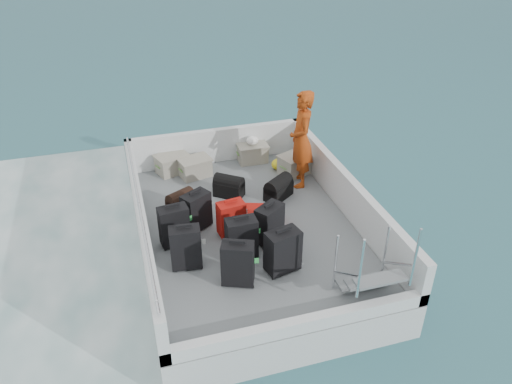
{
  "coord_description": "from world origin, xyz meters",
  "views": [
    {
      "loc": [
        -1.84,
        -6.59,
        5.44
      ],
      "look_at": [
        0.24,
        0.39,
        1.0
      ],
      "focal_mm": 35.0,
      "sensor_mm": 36.0,
      "label": 1
    }
  ],
  "objects_px": {
    "suitcase_4": "(242,239)",
    "crate_0": "(172,164)",
    "suitcase_6": "(283,252)",
    "crate_1": "(195,168)",
    "suitcase_1": "(174,226)",
    "suitcase_2": "(196,211)",
    "suitcase_8": "(257,217)",
    "suitcase_3": "(238,264)",
    "crate_3": "(296,165)",
    "crate_2": "(252,153)",
    "suitcase_7": "(269,224)",
    "passenger": "(301,140)",
    "suitcase_5": "(231,219)",
    "suitcase_0": "(186,248)"
  },
  "relations": [
    {
      "from": "suitcase_0",
      "to": "suitcase_1",
      "type": "height_order",
      "value": "suitcase_0"
    },
    {
      "from": "suitcase_4",
      "to": "passenger",
      "type": "height_order",
      "value": "passenger"
    },
    {
      "from": "suitcase_0",
      "to": "suitcase_7",
      "type": "height_order",
      "value": "suitcase_0"
    },
    {
      "from": "suitcase_3",
      "to": "suitcase_7",
      "type": "xyz_separation_m",
      "value": [
        0.73,
        0.83,
        -0.02
      ]
    },
    {
      "from": "suitcase_2",
      "to": "crate_3",
      "type": "distance_m",
      "value": 2.56
    },
    {
      "from": "suitcase_1",
      "to": "passenger",
      "type": "distance_m",
      "value": 2.89
    },
    {
      "from": "suitcase_3",
      "to": "crate_3",
      "type": "relative_size",
      "value": 1.12
    },
    {
      "from": "suitcase_7",
      "to": "suitcase_8",
      "type": "distance_m",
      "value": 0.54
    },
    {
      "from": "crate_2",
      "to": "suitcase_0",
      "type": "bearing_deg",
      "value": -122.29
    },
    {
      "from": "suitcase_8",
      "to": "suitcase_3",
      "type": "bearing_deg",
      "value": 171.7
    },
    {
      "from": "passenger",
      "to": "suitcase_4",
      "type": "bearing_deg",
      "value": -31.83
    },
    {
      "from": "suitcase_6",
      "to": "crate_3",
      "type": "distance_m",
      "value": 2.97
    },
    {
      "from": "crate_2",
      "to": "crate_3",
      "type": "xyz_separation_m",
      "value": [
        0.67,
        -0.73,
        0.01
      ]
    },
    {
      "from": "suitcase_5",
      "to": "crate_1",
      "type": "xyz_separation_m",
      "value": [
        -0.2,
        2.08,
        -0.13
      ]
    },
    {
      "from": "suitcase_4",
      "to": "suitcase_8",
      "type": "relative_size",
      "value": 0.99
    },
    {
      "from": "suitcase_2",
      "to": "crate_0",
      "type": "height_order",
      "value": "suitcase_2"
    },
    {
      "from": "suitcase_4",
      "to": "crate_0",
      "type": "distance_m",
      "value": 3.04
    },
    {
      "from": "suitcase_4",
      "to": "crate_3",
      "type": "relative_size",
      "value": 1.11
    },
    {
      "from": "suitcase_2",
      "to": "suitcase_5",
      "type": "distance_m",
      "value": 0.6
    },
    {
      "from": "crate_0",
      "to": "crate_1",
      "type": "xyz_separation_m",
      "value": [
        0.41,
        -0.28,
        -0.0
      ]
    },
    {
      "from": "suitcase_6",
      "to": "crate_3",
      "type": "bearing_deg",
      "value": 52.17
    },
    {
      "from": "crate_3",
      "to": "suitcase_2",
      "type": "bearing_deg",
      "value": -149.81
    },
    {
      "from": "crate_1",
      "to": "suitcase_8",
      "type": "bearing_deg",
      "value": -70.2
    },
    {
      "from": "suitcase_0",
      "to": "suitcase_2",
      "type": "height_order",
      "value": "suitcase_0"
    },
    {
      "from": "suitcase_3",
      "to": "crate_0",
      "type": "bearing_deg",
      "value": 118.41
    },
    {
      "from": "suitcase_5",
      "to": "crate_2",
      "type": "distance_m",
      "value": 2.58
    },
    {
      "from": "suitcase_1",
      "to": "crate_2",
      "type": "bearing_deg",
      "value": 43.46
    },
    {
      "from": "suitcase_6",
      "to": "crate_1",
      "type": "xyz_separation_m",
      "value": [
        -0.7,
        3.16,
        -0.17
      ]
    },
    {
      "from": "suitcase_3",
      "to": "crate_1",
      "type": "relative_size",
      "value": 1.2
    },
    {
      "from": "suitcase_3",
      "to": "suitcase_5",
      "type": "distance_m",
      "value": 1.19
    },
    {
      "from": "suitcase_1",
      "to": "suitcase_2",
      "type": "distance_m",
      "value": 0.54
    },
    {
      "from": "suitcase_4",
      "to": "passenger",
      "type": "relative_size",
      "value": 0.37
    },
    {
      "from": "suitcase_6",
      "to": "crate_3",
      "type": "xyz_separation_m",
      "value": [
        1.22,
        2.71,
        -0.16
      ]
    },
    {
      "from": "suitcase_2",
      "to": "crate_1",
      "type": "distance_m",
      "value": 1.77
    },
    {
      "from": "suitcase_1",
      "to": "suitcase_2",
      "type": "height_order",
      "value": "suitcase_1"
    },
    {
      "from": "suitcase_7",
      "to": "suitcase_3",
      "type": "bearing_deg",
      "value": -166.08
    },
    {
      "from": "suitcase_4",
      "to": "suitcase_5",
      "type": "xyz_separation_m",
      "value": [
        -0.0,
        0.61,
        -0.04
      ]
    },
    {
      "from": "suitcase_1",
      "to": "suitcase_5",
      "type": "height_order",
      "value": "suitcase_1"
    },
    {
      "from": "suitcase_4",
      "to": "suitcase_6",
      "type": "relative_size",
      "value": 1.0
    },
    {
      "from": "suitcase_6",
      "to": "crate_0",
      "type": "height_order",
      "value": "suitcase_6"
    },
    {
      "from": "suitcase_1",
      "to": "crate_0",
      "type": "xyz_separation_m",
      "value": [
        0.3,
        2.36,
        -0.16
      ]
    },
    {
      "from": "suitcase_3",
      "to": "crate_0",
      "type": "xyz_separation_m",
      "value": [
        -0.41,
        3.53,
        -0.17
      ]
    },
    {
      "from": "suitcase_8",
      "to": "crate_0",
      "type": "relative_size",
      "value": 1.17
    },
    {
      "from": "suitcase_2",
      "to": "crate_3",
      "type": "bearing_deg",
      "value": -0.41
    },
    {
      "from": "crate_2",
      "to": "suitcase_4",
      "type": "bearing_deg",
      "value": -109.19
    },
    {
      "from": "suitcase_6",
      "to": "suitcase_8",
      "type": "bearing_deg",
      "value": 76.77
    },
    {
      "from": "crate_1",
      "to": "crate_3",
      "type": "xyz_separation_m",
      "value": [
        1.92,
        -0.45,
        0.01
      ]
    },
    {
      "from": "suitcase_7",
      "to": "crate_2",
      "type": "distance_m",
      "value": 2.76
    },
    {
      "from": "suitcase_6",
      "to": "crate_1",
      "type": "relative_size",
      "value": 1.19
    },
    {
      "from": "suitcase_7",
      "to": "suitcase_0",
      "type": "bearing_deg",
      "value": 156.21
    }
  ]
}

